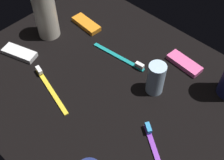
% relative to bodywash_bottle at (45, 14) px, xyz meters
% --- Properties ---
extents(ground_plane, '(0.84, 0.64, 0.01)m').
position_rel_bodywash_bottle_xyz_m(ground_plane, '(0.29, -0.02, -0.09)').
color(ground_plane, black).
extents(bodywash_bottle, '(0.07, 0.07, 0.18)m').
position_rel_bodywash_bottle_xyz_m(bodywash_bottle, '(0.00, 0.00, 0.00)').
color(bodywash_bottle, silver).
rests_on(bodywash_bottle, ground_plane).
extents(deodorant_stick, '(0.05, 0.05, 0.09)m').
position_rel_bodywash_bottle_xyz_m(deodorant_stick, '(0.38, 0.05, -0.03)').
color(deodorant_stick, silver).
rests_on(deodorant_stick, ground_plane).
extents(toothbrush_teal, '(0.18, 0.03, 0.02)m').
position_rel_bodywash_bottle_xyz_m(toothbrush_teal, '(0.24, 0.08, -0.07)').
color(toothbrush_teal, teal).
rests_on(toothbrush_teal, ground_plane).
extents(toothbrush_purple, '(0.16, 0.11, 0.02)m').
position_rel_bodywash_bottle_xyz_m(toothbrush_purple, '(0.50, -0.09, -0.07)').
color(toothbrush_purple, purple).
rests_on(toothbrush_purple, ground_plane).
extents(toothbrush_yellow, '(0.18, 0.05, 0.02)m').
position_rel_bodywash_bottle_xyz_m(toothbrush_yellow, '(0.17, -0.14, -0.07)').
color(toothbrush_yellow, yellow).
rests_on(toothbrush_yellow, ground_plane).
extents(snack_bar_orange, '(0.11, 0.05, 0.01)m').
position_rel_bodywash_bottle_xyz_m(snack_bar_orange, '(0.06, 0.11, -0.07)').
color(snack_bar_orange, orange).
rests_on(snack_bar_orange, ground_plane).
extents(snack_bar_pink, '(0.11, 0.05, 0.01)m').
position_rel_bodywash_bottle_xyz_m(snack_bar_pink, '(0.39, 0.18, -0.07)').
color(snack_bar_pink, '#E55999').
rests_on(snack_bar_pink, ground_plane).
extents(snack_bar_white, '(0.11, 0.07, 0.01)m').
position_rel_bodywash_bottle_xyz_m(snack_bar_white, '(0.01, -0.12, -0.07)').
color(snack_bar_white, white).
rests_on(snack_bar_white, ground_plane).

